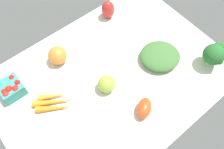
{
  "coord_description": "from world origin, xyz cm",
  "views": [
    {
      "loc": [
        31.88,
        39.3,
        95.24
      ],
      "look_at": [
        0.0,
        0.0,
        4.0
      ],
      "focal_mm": 37.4,
      "sensor_mm": 36.0,
      "label": 1
    }
  ],
  "objects_px": {
    "roma_tomato": "(144,108)",
    "bell_pepper_red": "(108,10)",
    "carrot_bunch": "(54,103)",
    "heirloom_tomato_green": "(106,84)",
    "heirloom_tomato_orange": "(58,55)",
    "leafy_greens_clump": "(160,56)",
    "broccoli_head": "(215,54)",
    "berry_basket": "(11,89)"
  },
  "relations": [
    {
      "from": "heirloom_tomato_orange",
      "to": "heirloom_tomato_green",
      "type": "height_order",
      "value": "heirloom_tomato_orange"
    },
    {
      "from": "broccoli_head",
      "to": "bell_pepper_red",
      "type": "bearing_deg",
      "value": -70.39
    },
    {
      "from": "heirloom_tomato_green",
      "to": "leafy_greens_clump",
      "type": "xyz_separation_m",
      "value": [
        -0.29,
        0.04,
        -0.01
      ]
    },
    {
      "from": "heirloom_tomato_orange",
      "to": "leafy_greens_clump",
      "type": "bearing_deg",
      "value": 141.74
    },
    {
      "from": "roma_tomato",
      "to": "bell_pepper_red",
      "type": "bearing_deg",
      "value": 32.89
    },
    {
      "from": "heirloom_tomato_orange",
      "to": "broccoli_head",
      "type": "bearing_deg",
      "value": 139.9
    },
    {
      "from": "roma_tomato",
      "to": "heirloom_tomato_orange",
      "type": "bearing_deg",
      "value": 73.49
    },
    {
      "from": "carrot_bunch",
      "to": "roma_tomato",
      "type": "xyz_separation_m",
      "value": [
        -0.27,
        0.26,
        0.01
      ]
    },
    {
      "from": "broccoli_head",
      "to": "leafy_greens_clump",
      "type": "bearing_deg",
      "value": -43.82
    },
    {
      "from": "heirloom_tomato_orange",
      "to": "bell_pepper_red",
      "type": "xyz_separation_m",
      "value": [
        -0.35,
        -0.07,
        0.01
      ]
    },
    {
      "from": "heirloom_tomato_green",
      "to": "broccoli_head",
      "type": "height_order",
      "value": "broccoli_head"
    },
    {
      "from": "heirloom_tomato_green",
      "to": "heirloom_tomato_orange",
      "type": "bearing_deg",
      "value": -71.57
    },
    {
      "from": "bell_pepper_red",
      "to": "leafy_greens_clump",
      "type": "relative_size",
      "value": 0.54
    },
    {
      "from": "carrot_bunch",
      "to": "heirloom_tomato_green",
      "type": "bearing_deg",
      "value": 159.77
    },
    {
      "from": "berry_basket",
      "to": "broccoli_head",
      "type": "height_order",
      "value": "broccoli_head"
    },
    {
      "from": "bell_pepper_red",
      "to": "heirloom_tomato_green",
      "type": "bearing_deg",
      "value": 50.49
    },
    {
      "from": "carrot_bunch",
      "to": "heirloom_tomato_orange",
      "type": "bearing_deg",
      "value": -128.18
    },
    {
      "from": "heirloom_tomato_green",
      "to": "roma_tomato",
      "type": "height_order",
      "value": "heirloom_tomato_green"
    },
    {
      "from": "bell_pepper_red",
      "to": "broccoli_head",
      "type": "distance_m",
      "value": 0.56
    },
    {
      "from": "heirloom_tomato_orange",
      "to": "carrot_bunch",
      "type": "xyz_separation_m",
      "value": [
        0.14,
        0.17,
        -0.03
      ]
    },
    {
      "from": "bell_pepper_red",
      "to": "berry_basket",
      "type": "distance_m",
      "value": 0.6
    },
    {
      "from": "roma_tomato",
      "to": "broccoli_head",
      "type": "bearing_deg",
      "value": -36.94
    },
    {
      "from": "leafy_greens_clump",
      "to": "roma_tomato",
      "type": "xyz_separation_m",
      "value": [
        0.23,
        0.14,
        0.0
      ]
    },
    {
      "from": "leafy_greens_clump",
      "to": "broccoli_head",
      "type": "height_order",
      "value": "broccoli_head"
    },
    {
      "from": "berry_basket",
      "to": "bell_pepper_red",
      "type": "bearing_deg",
      "value": -171.72
    },
    {
      "from": "leafy_greens_clump",
      "to": "berry_basket",
      "type": "height_order",
      "value": "berry_basket"
    },
    {
      "from": "leafy_greens_clump",
      "to": "roma_tomato",
      "type": "relative_size",
      "value": 1.99
    },
    {
      "from": "heirloom_tomato_orange",
      "to": "roma_tomato",
      "type": "distance_m",
      "value": 0.46
    },
    {
      "from": "heirloom_tomato_orange",
      "to": "berry_basket",
      "type": "xyz_separation_m",
      "value": [
        0.24,
        0.02,
        -0.01
      ]
    },
    {
      "from": "carrot_bunch",
      "to": "roma_tomato",
      "type": "bearing_deg",
      "value": 136.25
    },
    {
      "from": "heirloom_tomato_green",
      "to": "bell_pepper_red",
      "type": "relative_size",
      "value": 0.77
    },
    {
      "from": "carrot_bunch",
      "to": "berry_basket",
      "type": "xyz_separation_m",
      "value": [
        0.11,
        -0.16,
        0.02
      ]
    },
    {
      "from": "heirloom_tomato_orange",
      "to": "broccoli_head",
      "type": "xyz_separation_m",
      "value": [
        -0.54,
        0.45,
        0.03
      ]
    },
    {
      "from": "carrot_bunch",
      "to": "roma_tomato",
      "type": "relative_size",
      "value": 1.76
    },
    {
      "from": "heirloom_tomato_green",
      "to": "leafy_greens_clump",
      "type": "relative_size",
      "value": 0.41
    },
    {
      "from": "leafy_greens_clump",
      "to": "roma_tomato",
      "type": "height_order",
      "value": "roma_tomato"
    },
    {
      "from": "leafy_greens_clump",
      "to": "berry_basket",
      "type": "bearing_deg",
      "value": -24.29
    },
    {
      "from": "carrot_bunch",
      "to": "bell_pepper_red",
      "type": "xyz_separation_m",
      "value": [
        -0.49,
        -0.24,
        0.04
      ]
    },
    {
      "from": "heirloom_tomato_orange",
      "to": "heirloom_tomato_green",
      "type": "bearing_deg",
      "value": 108.43
    },
    {
      "from": "bell_pepper_red",
      "to": "roma_tomato",
      "type": "xyz_separation_m",
      "value": [
        0.21,
        0.51,
        -0.02
      ]
    },
    {
      "from": "leafy_greens_clump",
      "to": "broccoli_head",
      "type": "relative_size",
      "value": 1.52
    },
    {
      "from": "roma_tomato",
      "to": "leafy_greens_clump",
      "type": "bearing_deg",
      "value": -2.74
    }
  ]
}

